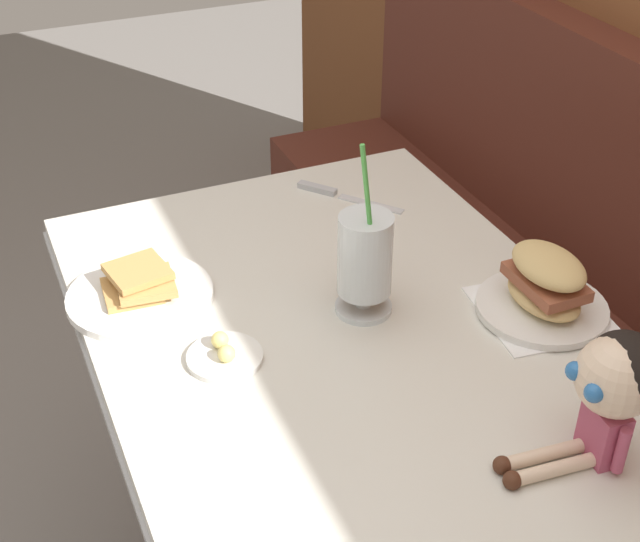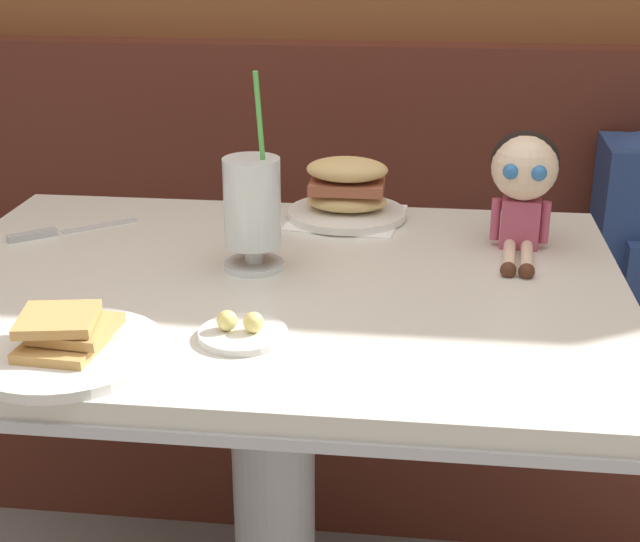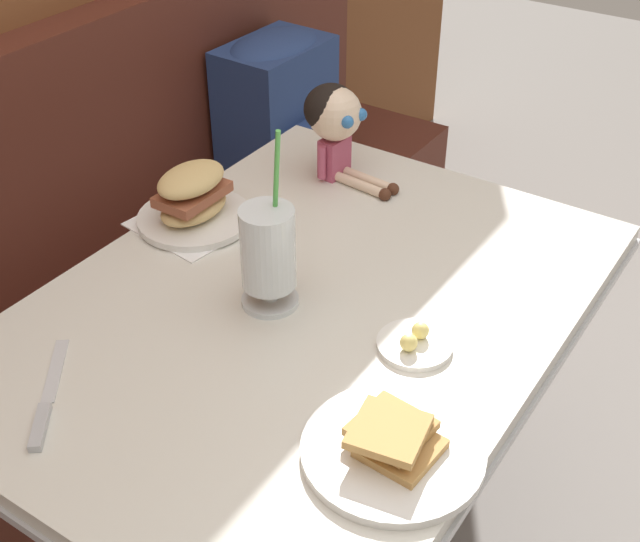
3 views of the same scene
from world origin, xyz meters
TOP-DOWN VIEW (x-y plane):
  - booth_bench at (0.00, 0.81)m, footprint 2.60×0.48m
  - diner_table at (0.00, 0.18)m, footprint 1.11×0.81m
  - toast_plate at (-0.21, -0.11)m, footprint 0.25×0.25m
  - milkshake_glass at (-0.03, 0.23)m, footprint 0.10×0.10m
  - sandwich_plate at (0.09, 0.50)m, footprint 0.22×0.22m
  - butter_saucer at (-0.00, -0.03)m, footprint 0.12×0.12m
  - butter_knife at (-0.42, 0.34)m, footprint 0.20×0.16m
  - seated_doll at (0.40, 0.38)m, footprint 0.12×0.22m

SIDE VIEW (x-z plane):
  - booth_bench at x=0.00m, z-range -0.17..0.83m
  - diner_table at x=0.00m, z-range 0.17..0.91m
  - butter_knife at x=-0.42m, z-range 0.74..0.75m
  - butter_saucer at x=0.00m, z-range 0.73..0.77m
  - toast_plate at x=-0.21m, z-range 0.73..0.78m
  - sandwich_plate at x=0.09m, z-range 0.73..0.84m
  - milkshake_glass at x=-0.03m, z-range 0.68..1.00m
  - seated_doll at x=0.40m, z-range 0.77..0.97m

